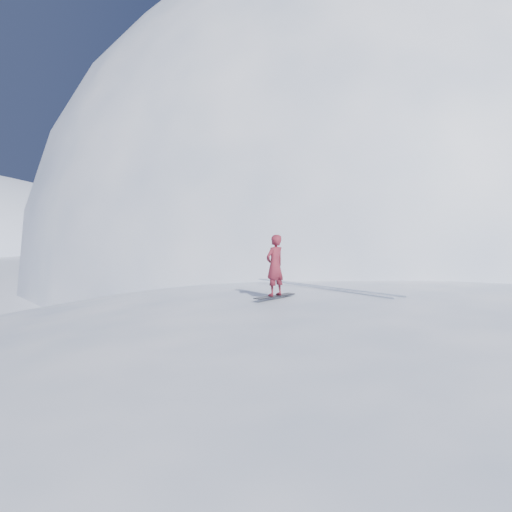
{
  "coord_description": "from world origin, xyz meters",
  "views": [
    {
      "loc": [
        -10.49,
        -6.83,
        4.35
      ],
      "look_at": [
        -3.2,
        4.74,
        3.5
      ],
      "focal_mm": 32.0,
      "sensor_mm": 36.0,
      "label": 1
    }
  ],
  "objects": [
    {
      "name": "near_ridge",
      "position": [
        1.0,
        3.0,
        0.0
      ],
      "size": [
        36.0,
        28.0,
        4.8
      ],
      "primitive_type": "ellipsoid",
      "color": "white",
      "rests_on": "ground"
    },
    {
      "name": "peak_shoulder",
      "position": [
        10.0,
        20.0,
        0.0
      ],
      "size": [
        28.0,
        24.0,
        18.0
      ],
      "primitive_type": "ellipsoid",
      "color": "white",
      "rests_on": "ground"
    },
    {
      "name": "snowboarder",
      "position": [
        -3.2,
        3.74,
        3.29
      ],
      "size": [
        0.71,
        0.54,
        1.73
      ],
      "primitive_type": "imported",
      "rotation": [
        0.0,
        0.0,
        3.37
      ],
      "color": "maroon",
      "rests_on": "snowboard"
    },
    {
      "name": "snowboard",
      "position": [
        -3.2,
        3.74,
        2.41
      ],
      "size": [
        1.49,
        0.6,
        0.02
      ],
      "primitive_type": "cube",
      "rotation": [
        0.0,
        0.0,
        0.23
      ],
      "color": "black",
      "rests_on": "near_ridge"
    },
    {
      "name": "summit_peak",
      "position": [
        22.0,
        26.0,
        0.0
      ],
      "size": [
        60.0,
        56.0,
        56.0
      ],
      "primitive_type": "ellipsoid",
      "color": "white",
      "rests_on": "ground"
    },
    {
      "name": "ground",
      "position": [
        0.0,
        0.0,
        0.0
      ],
      "size": [
        400.0,
        400.0,
        0.0
      ],
      "primitive_type": "plane",
      "color": "white",
      "rests_on": "ground"
    },
    {
      "name": "board_tracks",
      "position": [
        -0.75,
        4.66,
        2.42
      ],
      "size": [
        1.21,
        5.97,
        0.04
      ],
      "color": "silver",
      "rests_on": "ground"
    },
    {
      "name": "wind_bumps",
      "position": [
        -0.56,
        2.12,
        0.0
      ],
      "size": [
        16.0,
        14.4,
        1.0
      ],
      "color": "white",
      "rests_on": "ground"
    }
  ]
}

